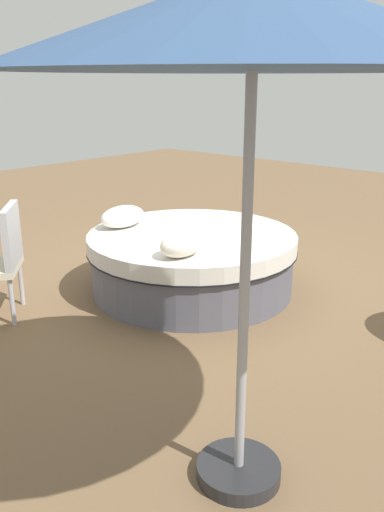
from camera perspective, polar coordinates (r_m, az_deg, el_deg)
ground_plane at (r=5.29m, az=-0.00°, el=-3.55°), size 16.00×16.00×0.00m
round_bed at (r=5.19m, az=-0.00°, el=-0.53°), size 2.02×2.02×0.58m
throw_pillow_0 at (r=5.34m, az=-7.44°, el=4.22°), size 0.50×0.30×0.21m
throw_pillow_1 at (r=4.41m, az=-1.15°, el=1.24°), size 0.42×0.28×0.20m
patio_umbrella at (r=2.30m, az=6.60°, el=23.32°), size 2.18×2.18×2.39m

